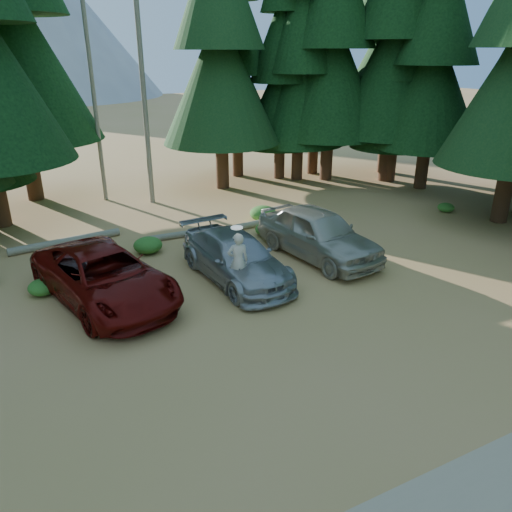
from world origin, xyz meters
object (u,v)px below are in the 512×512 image
object	(u,v)px
red_pickup	(104,276)
silver_minivan_center	(236,258)
silver_minivan_right	(318,233)
log_left	(66,241)
log_right	(241,227)
log_mid	(181,234)
frisbee_player	(238,261)

from	to	relation	value
red_pickup	silver_minivan_center	size ratio (longest dim) A/B	1.13
red_pickup	silver_minivan_center	distance (m)	4.19
red_pickup	silver_minivan_right	distance (m)	7.66
log_left	log_right	bearing A→B (deg)	-18.29
log_left	log_mid	distance (m)	4.47
silver_minivan_right	log_left	xyz separation A→B (m)	(-8.12, 5.41, -0.76)
log_right	silver_minivan_center	bearing A→B (deg)	-122.75
silver_minivan_center	log_mid	xyz separation A→B (m)	(-0.33, 4.61, -0.62)
red_pickup	log_mid	xyz separation A→B (m)	(3.84, 4.27, -0.68)
silver_minivan_right	log_right	world-z (taller)	silver_minivan_right
silver_minivan_center	log_left	bearing A→B (deg)	124.31
red_pickup	log_left	bearing A→B (deg)	80.75
frisbee_player	red_pickup	bearing A→B (deg)	-7.66
silver_minivan_center	log_left	xyz separation A→B (m)	(-4.64, 5.81, -0.60)
frisbee_player	log_right	distance (m)	6.24
log_mid	log_right	world-z (taller)	log_right
silver_minivan_center	log_right	world-z (taller)	silver_minivan_center
frisbee_player	log_left	world-z (taller)	frisbee_player
frisbee_player	log_mid	bearing A→B (deg)	-76.91
silver_minivan_center	red_pickup	bearing A→B (deg)	171.12
silver_minivan_center	silver_minivan_right	distance (m)	3.51
silver_minivan_right	frisbee_player	distance (m)	4.25
log_mid	red_pickup	bearing A→B (deg)	-129.82
log_left	frisbee_player	bearing A→B (deg)	-65.49
red_pickup	log_left	size ratio (longest dim) A/B	1.38
silver_minivan_center	log_right	xyz separation A→B (m)	(2.24, 4.37, -0.61)
log_mid	log_left	bearing A→B (deg)	166.51
frisbee_player	log_right	bearing A→B (deg)	-101.64
red_pickup	log_left	xyz separation A→B (m)	(-0.46, 5.48, -0.66)
silver_minivan_center	log_mid	world-z (taller)	silver_minivan_center
red_pickup	silver_minivan_center	world-z (taller)	red_pickup
silver_minivan_center	log_left	size ratio (longest dim) A/B	1.22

